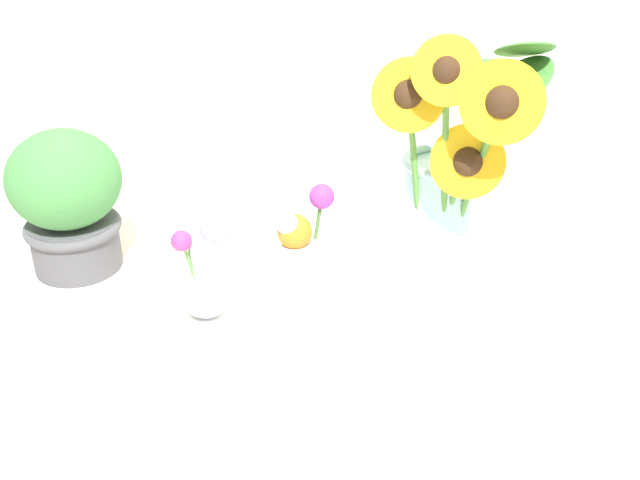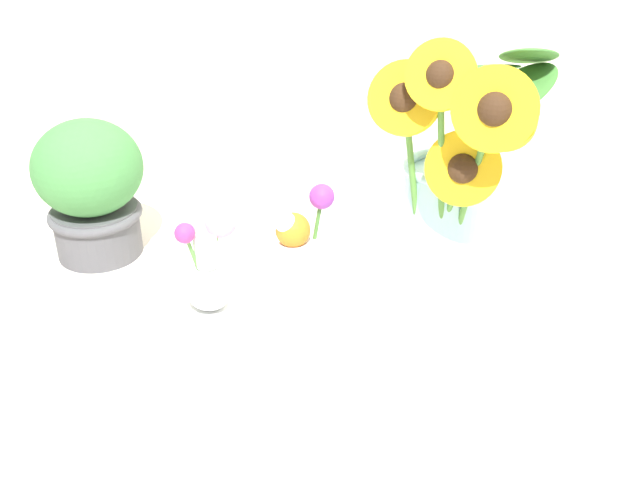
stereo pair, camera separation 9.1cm
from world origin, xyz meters
name	(u,v)px [view 2 (the right image)]	position (x,y,z in m)	size (l,w,h in m)	color
ground_plane	(310,393)	(0.00, 0.00, 0.00)	(6.00, 6.00, 0.00)	silver
serving_tray	(320,327)	(-0.03, 0.11, 0.01)	(0.53, 0.53, 0.02)	white
mason_jar_sunflowers	(447,214)	(0.12, 0.14, 0.19)	(0.20, 0.20, 0.38)	#9ED1D6
vase_small_center	(304,273)	(-0.04, 0.08, 0.11)	(0.08, 0.08, 0.19)	white
vase_bulb_right	(207,260)	(-0.18, 0.09, 0.09)	(0.08, 0.08, 0.15)	white
potted_plant	(90,186)	(-0.43, 0.19, 0.11)	(0.16, 0.16, 0.21)	#4C4C51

